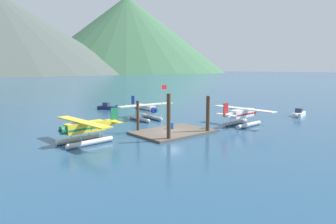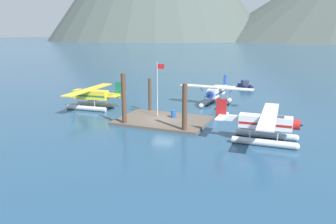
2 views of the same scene
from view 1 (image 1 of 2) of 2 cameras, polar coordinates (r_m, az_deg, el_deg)
ground_plane at (r=41.40m, az=0.85°, el=-3.99°), size 1200.00×1200.00×0.00m
dock_platform at (r=41.36m, az=0.85°, el=-3.78°), size 10.22×7.21×0.30m
piling_near_left at (r=36.43m, az=0.13°, el=-1.04°), size 0.50×0.50×5.80m
piling_near_right at (r=41.33m, az=7.54°, el=-0.49°), size 0.51×0.51×5.09m
piling_far_left at (r=41.68m, az=-5.71°, el=-0.86°), size 0.40×0.40×4.40m
flagpole at (r=40.80m, az=-1.12°, el=1.89°), size 0.95×0.10×6.40m
fuel_drum at (r=42.62m, az=0.71°, el=-2.61°), size 0.62×0.62×0.88m
mountain_ridge_centre_peak at (r=585.08m, az=-7.63°, el=14.24°), size 362.34×362.34×139.41m
seaplane_cream_bow_right at (r=51.72m, az=-4.28°, el=0.25°), size 10.47×7.97×3.84m
seaplane_yellow_port_fwd at (r=36.85m, az=-15.44°, el=-3.33°), size 7.97×10.48×3.84m
seaplane_white_stbd_aft at (r=47.68m, az=13.83°, el=-0.66°), size 7.98×10.44×3.84m
boat_white_open_se at (r=60.75m, az=23.49°, el=-0.25°), size 4.79×2.49×1.50m
boat_navy_open_north at (r=66.16m, az=-11.46°, el=0.92°), size 3.39×4.40×1.50m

